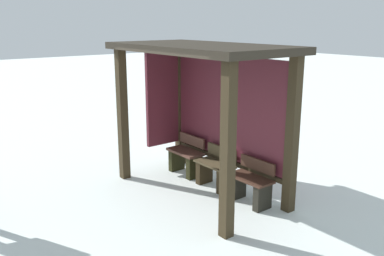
# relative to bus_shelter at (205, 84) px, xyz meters

# --- Properties ---
(ground_plane) EXTENTS (60.00, 60.00, 0.00)m
(ground_plane) POSITION_rel_bus_shelter_xyz_m (0.11, -0.21, -1.89)
(ground_plane) COLOR white
(bus_shelter) EXTENTS (3.26, 1.71, 2.57)m
(bus_shelter) POSITION_rel_bus_shelter_xyz_m (0.00, 0.00, 0.00)
(bus_shelter) COLOR #332918
(bus_shelter) RESTS_ON ground
(bench_left_inside) EXTENTS (0.78, 0.38, 0.76)m
(bench_left_inside) POSITION_rel_bus_shelter_xyz_m (-0.77, 0.17, -1.56)
(bench_left_inside) COLOR brown
(bench_left_inside) RESTS_ON ground
(bench_center_inside) EXTENTS (0.78, 0.38, 0.74)m
(bench_center_inside) POSITION_rel_bus_shelter_xyz_m (0.11, 0.18, -1.57)
(bench_center_inside) COLOR #493D27
(bench_center_inside) RESTS_ON ground
(bench_right_inside) EXTENTS (0.78, 0.38, 0.74)m
(bench_right_inside) POSITION_rel_bus_shelter_xyz_m (0.99, 0.18, -1.58)
(bench_right_inside) COLOR #41271C
(bench_right_inside) RESTS_ON ground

